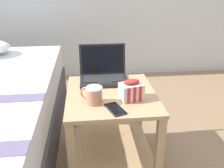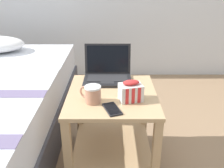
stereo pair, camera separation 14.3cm
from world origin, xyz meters
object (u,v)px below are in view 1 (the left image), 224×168
object	(u,v)px
mug_front_left	(94,94)
cell_phone	(116,109)
laptop	(103,73)
snack_bag	(131,90)

from	to	relation	value
mug_front_left	cell_phone	world-z (taller)	mug_front_left
laptop	cell_phone	size ratio (longest dim) A/B	2.06
laptop	snack_bag	distance (m)	0.33
mug_front_left	cell_phone	xyz separation A→B (m)	(0.11, -0.09, -0.05)
laptop	snack_bag	size ratio (longest dim) A/B	2.19
mug_front_left	snack_bag	xyz separation A→B (m)	(0.21, 0.02, 0.00)
mug_front_left	snack_bag	bearing A→B (deg)	6.66
cell_phone	laptop	bearing A→B (deg)	94.48
snack_bag	cell_phone	size ratio (longest dim) A/B	0.94
snack_bag	cell_phone	world-z (taller)	snack_bag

